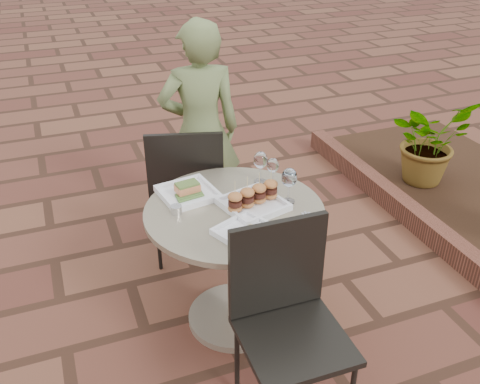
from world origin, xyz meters
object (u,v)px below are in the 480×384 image
object	(u,v)px
chair_near	(286,308)
plate_tuna	(247,232)
diner	(200,132)
plate_salmon	(188,192)
cafe_table	(235,249)
plate_sliders	(253,199)
chair_far	(186,185)

from	to	relation	value
chair_near	plate_tuna	distance (m)	0.39
diner	plate_salmon	distance (m)	0.83
diner	plate_salmon	size ratio (longest dim) A/B	4.71
cafe_table	diner	size ratio (longest dim) A/B	0.62
diner	plate_sliders	size ratio (longest dim) A/B	4.27
chair_near	cafe_table	bearing A→B (deg)	93.65
diner	chair_far	bearing A→B (deg)	66.60
plate_salmon	cafe_table	bearing A→B (deg)	-49.04
chair_far	plate_salmon	world-z (taller)	chair_far
chair_far	plate_sliders	distance (m)	0.71
plate_salmon	plate_sliders	distance (m)	0.35
plate_salmon	plate_sliders	size ratio (longest dim) A/B	0.91
chair_near	plate_salmon	distance (m)	0.82
diner	plate_sliders	world-z (taller)	diner
chair_far	chair_near	size ratio (longest dim) A/B	1.00
plate_sliders	plate_tuna	world-z (taller)	plate_sliders
chair_near	plate_salmon	bearing A→B (deg)	105.94
diner	plate_tuna	xyz separation A→B (m)	(-0.15, -1.21, 0.02)
chair_far	diner	distance (m)	0.43
cafe_table	plate_sliders	bearing A→B (deg)	-9.90
cafe_table	plate_salmon	xyz separation A→B (m)	(-0.18, 0.21, 0.27)
chair_near	plate_tuna	bearing A→B (deg)	99.75
plate_sliders	cafe_table	bearing A→B (deg)	170.10
plate_salmon	diner	bearing A→B (deg)	68.36
cafe_table	diner	bearing A→B (deg)	82.61
chair_near	plate_salmon	xyz separation A→B (m)	(-0.20, 0.77, 0.20)
cafe_table	chair_far	size ratio (longest dim) A/B	0.97
chair_near	chair_far	bearing A→B (deg)	95.78
chair_near	plate_tuna	size ratio (longest dim) A/B	2.88
chair_far	chair_near	xyz separation A→B (m)	(0.10, -1.20, 0.00)
chair_near	plate_tuna	world-z (taller)	chair_near
cafe_table	plate_tuna	size ratio (longest dim) A/B	2.79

